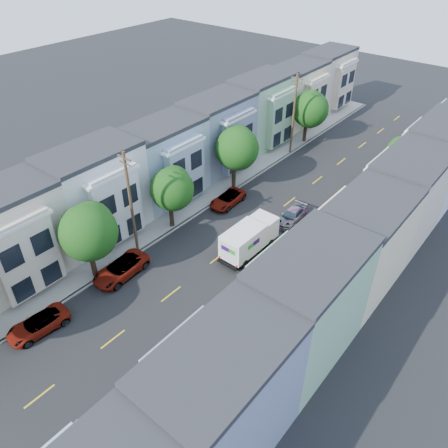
% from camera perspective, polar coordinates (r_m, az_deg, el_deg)
% --- Properties ---
extents(ground, '(160.00, 160.00, 0.00)m').
position_cam_1_polar(ground, '(36.51, -6.93, -9.08)').
color(ground, black).
rests_on(ground, ground).
extents(road_slab, '(12.00, 70.00, 0.02)m').
position_cam_1_polar(road_slab, '(45.48, 6.53, 1.31)').
color(road_slab, black).
rests_on(road_slab, ground).
extents(curb_left, '(0.30, 70.00, 0.15)m').
position_cam_1_polar(curb_left, '(48.36, 0.59, 3.96)').
color(curb_left, gray).
rests_on(curb_left, ground).
extents(curb_right, '(0.30, 70.00, 0.15)m').
position_cam_1_polar(curb_right, '(43.18, 13.19, -1.54)').
color(curb_right, gray).
rests_on(curb_right, ground).
extents(sidewalk_left, '(2.60, 70.00, 0.15)m').
position_cam_1_polar(sidewalk_left, '(49.07, -0.60, 4.47)').
color(sidewalk_left, gray).
rests_on(sidewalk_left, ground).
extents(sidewalk_right, '(2.60, 70.00, 0.15)m').
position_cam_1_polar(sidewalk_right, '(42.79, 14.70, -2.20)').
color(sidewalk_right, gray).
rests_on(sidewalk_right, ground).
extents(centerline, '(0.12, 70.00, 0.01)m').
position_cam_1_polar(centerline, '(45.48, 6.53, 1.30)').
color(centerline, gold).
rests_on(centerline, ground).
extents(townhouse_row_left, '(5.00, 70.00, 8.50)m').
position_cam_1_polar(townhouse_row_left, '(51.29, -3.87, 5.80)').
color(townhouse_row_left, beige).
rests_on(townhouse_row_left, ground).
extents(townhouse_row_right, '(5.00, 70.00, 8.50)m').
position_cam_1_polar(townhouse_row_right, '(41.90, 19.26, -4.26)').
color(townhouse_row_right, beige).
rests_on(townhouse_row_right, ground).
extents(tree_b, '(4.70, 4.70, 7.22)m').
position_cam_1_polar(tree_b, '(36.25, -17.39, -1.01)').
color(tree_b, black).
rests_on(tree_b, ground).
extents(tree_c, '(4.14, 4.14, 6.55)m').
position_cam_1_polar(tree_c, '(41.08, -6.90, 4.55)').
color(tree_c, black).
rests_on(tree_c, ground).
extents(tree_d, '(4.70, 4.70, 7.28)m').
position_cam_1_polar(tree_d, '(47.26, 1.62, 9.84)').
color(tree_d, black).
rests_on(tree_d, ground).
extents(tree_e, '(4.70, 4.70, 7.02)m').
position_cam_1_polar(tree_e, '(59.29, 11.13, 14.49)').
color(tree_e, black).
rests_on(tree_e, ground).
extents(tree_far_r, '(3.10, 3.10, 5.55)m').
position_cam_1_polar(tree_far_r, '(52.29, 21.88, 8.72)').
color(tree_far_r, black).
rests_on(tree_far_r, ground).
extents(utility_pole_near, '(1.60, 0.26, 10.00)m').
position_cam_1_polar(utility_pole_near, '(38.13, -12.04, 2.50)').
color(utility_pole_near, '#42301E').
rests_on(utility_pole_near, ground).
extents(utility_pole_far, '(1.60, 0.26, 10.00)m').
position_cam_1_polar(utility_pole_far, '(55.86, 9.08, 13.92)').
color(utility_pole_far, '#42301E').
rests_on(utility_pole_far, ground).
extents(fedex_truck, '(2.33, 6.06, 2.91)m').
position_cam_1_polar(fedex_truck, '(39.35, 3.31, -1.81)').
color(fedex_truck, silver).
rests_on(fedex_truck, ground).
extents(lead_sedan, '(2.04, 4.32, 1.26)m').
position_cam_1_polar(lead_sedan, '(44.32, 8.81, 1.05)').
color(lead_sedan, black).
rests_on(lead_sedan, ground).
extents(parked_left_b, '(2.52, 4.74, 1.27)m').
position_cam_1_polar(parked_left_b, '(35.95, -23.12, -11.99)').
color(parked_left_b, black).
rests_on(parked_left_b, ground).
extents(parked_left_c, '(2.65, 5.28, 1.43)m').
position_cam_1_polar(parked_left_c, '(38.44, -13.31, -5.73)').
color(parked_left_c, gray).
rests_on(parked_left_c, ground).
extents(parked_left_d, '(2.33, 4.66, 1.27)m').
position_cam_1_polar(parked_left_d, '(46.42, 0.48, 3.28)').
color(parked_left_d, '#501813').
rests_on(parked_left_d, ground).
extents(parked_right_a, '(1.57, 3.99, 1.29)m').
position_cam_1_polar(parked_right_a, '(29.90, -14.23, -22.62)').
color(parked_right_a, slate).
rests_on(parked_right_a, ground).
extents(parked_right_b, '(1.80, 4.51, 1.45)m').
position_cam_1_polar(parked_right_b, '(31.95, -5.21, -15.59)').
color(parked_right_b, white).
rests_on(parked_right_b, ground).
extents(parked_right_c, '(1.78, 4.55, 1.47)m').
position_cam_1_polar(parked_right_c, '(45.09, 13.57, 1.22)').
color(parked_right_c, black).
rests_on(parked_right_c, ground).
extents(parked_right_d, '(2.43, 4.75, 1.28)m').
position_cam_1_polar(parked_right_d, '(52.83, 18.46, 5.66)').
color(parked_right_d, '#0C1037').
rests_on(parked_right_d, ground).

